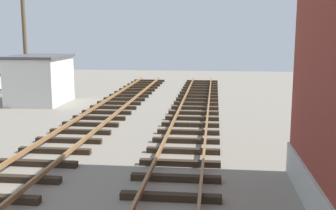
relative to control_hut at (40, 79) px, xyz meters
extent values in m
cube|color=#2D2319|center=(8.97, -13.30, -1.30)|extent=(2.50, 0.24, 0.18)
cube|color=#2D2319|center=(8.97, -11.95, -1.30)|extent=(2.50, 0.24, 0.18)
cube|color=#2D2319|center=(8.97, -10.60, -1.30)|extent=(2.50, 0.24, 0.18)
cube|color=#2D2319|center=(8.97, -9.25, -1.30)|extent=(2.50, 0.24, 0.18)
cube|color=#2D2319|center=(8.97, -7.89, -1.30)|extent=(2.50, 0.24, 0.18)
cube|color=#2D2319|center=(8.97, -6.54, -1.30)|extent=(2.50, 0.24, 0.18)
cube|color=#2D2319|center=(8.97, -5.19, -1.30)|extent=(2.50, 0.24, 0.18)
cube|color=#2D2319|center=(8.97, -3.84, -1.30)|extent=(2.50, 0.24, 0.18)
cube|color=#2D2319|center=(8.97, -2.48, -1.30)|extent=(2.50, 0.24, 0.18)
cube|color=#2D2319|center=(8.97, -1.13, -1.30)|extent=(2.50, 0.24, 0.18)
cube|color=#2D2319|center=(8.97, 0.22, -1.30)|extent=(2.50, 0.24, 0.18)
cube|color=#2D2319|center=(8.97, 1.58, -1.30)|extent=(2.50, 0.24, 0.18)
cube|color=#2D2319|center=(8.97, 2.93, -1.30)|extent=(2.50, 0.24, 0.18)
cube|color=#2D2319|center=(8.97, 4.28, -1.30)|extent=(2.50, 0.24, 0.18)
cube|color=#2D2319|center=(8.97, 5.63, -1.30)|extent=(2.50, 0.24, 0.18)
cube|color=#2D2319|center=(8.97, 6.99, -1.30)|extent=(2.50, 0.24, 0.18)
cube|color=#2D2319|center=(8.97, 8.34, -1.30)|extent=(2.50, 0.24, 0.18)
cube|color=#2D2319|center=(8.97, 9.69, -1.30)|extent=(2.50, 0.24, 0.18)
cube|color=#2D2319|center=(8.97, 11.04, -1.30)|extent=(2.50, 0.24, 0.18)
cube|color=#2D2319|center=(4.63, -12.49, -1.30)|extent=(2.50, 0.24, 0.18)
cube|color=#2D2319|center=(4.63, -11.11, -1.30)|extent=(2.50, 0.24, 0.18)
cube|color=#2D2319|center=(4.63, -9.72, -1.30)|extent=(2.50, 0.24, 0.18)
cube|color=#2D2319|center=(4.63, -8.34, -1.30)|extent=(2.50, 0.24, 0.18)
cube|color=#2D2319|center=(4.63, -6.96, -1.30)|extent=(2.50, 0.24, 0.18)
cube|color=#2D2319|center=(4.63, -5.57, -1.30)|extent=(2.50, 0.24, 0.18)
cube|color=#2D2319|center=(4.63, -4.19, -1.30)|extent=(2.50, 0.24, 0.18)
cube|color=#2D2319|center=(4.63, -2.81, -1.30)|extent=(2.50, 0.24, 0.18)
cube|color=#2D2319|center=(4.63, -1.42, -1.30)|extent=(2.50, 0.24, 0.18)
cube|color=#2D2319|center=(4.63, -0.04, -1.30)|extent=(2.50, 0.24, 0.18)
cube|color=#2D2319|center=(4.63, 1.35, -1.30)|extent=(2.50, 0.24, 0.18)
cube|color=#2D2319|center=(4.63, 2.73, -1.30)|extent=(2.50, 0.24, 0.18)
cube|color=#2D2319|center=(4.63, 4.11, -1.30)|extent=(2.50, 0.24, 0.18)
cube|color=#2D2319|center=(4.63, 5.50, -1.30)|extent=(2.50, 0.24, 0.18)
cube|color=#2D2319|center=(4.63, 6.88, -1.30)|extent=(2.50, 0.24, 0.18)
cube|color=#2D2319|center=(4.63, 8.26, -1.30)|extent=(2.50, 0.24, 0.18)
cube|color=#2D2319|center=(4.63, 9.65, -1.30)|extent=(2.50, 0.24, 0.18)
cube|color=#2D2319|center=(4.63, 11.03, -1.30)|extent=(2.50, 0.24, 0.18)
cube|color=silver|center=(0.01, 0.00, -0.09)|extent=(2.80, 3.60, 2.60)
cube|color=#4C4C51|center=(0.01, 0.00, 1.29)|extent=(3.00, 3.80, 0.16)
cube|color=brown|center=(-1.41, 0.00, -0.39)|extent=(0.06, 0.90, 2.00)
cube|color=#1E6B38|center=(-3.42, 5.78, -0.67)|extent=(4.20, 1.80, 0.80)
cube|color=#1E232D|center=(-3.42, 5.78, 0.05)|extent=(2.31, 1.66, 0.64)
cylinder|color=black|center=(-2.12, 6.68, -1.07)|extent=(0.64, 0.24, 0.64)
cylinder|color=black|center=(-2.12, 4.88, -1.07)|extent=(0.64, 0.24, 0.64)
cylinder|color=black|center=(-4.73, 6.68, -1.07)|extent=(0.64, 0.24, 0.64)
cylinder|color=black|center=(-4.73, 4.88, -1.07)|extent=(0.64, 0.24, 0.64)
cylinder|color=brown|center=(-1.44, 1.45, 2.89)|extent=(0.24, 0.24, 8.56)
camera|label=1|loc=(9.98, -22.94, 2.69)|focal=44.78mm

